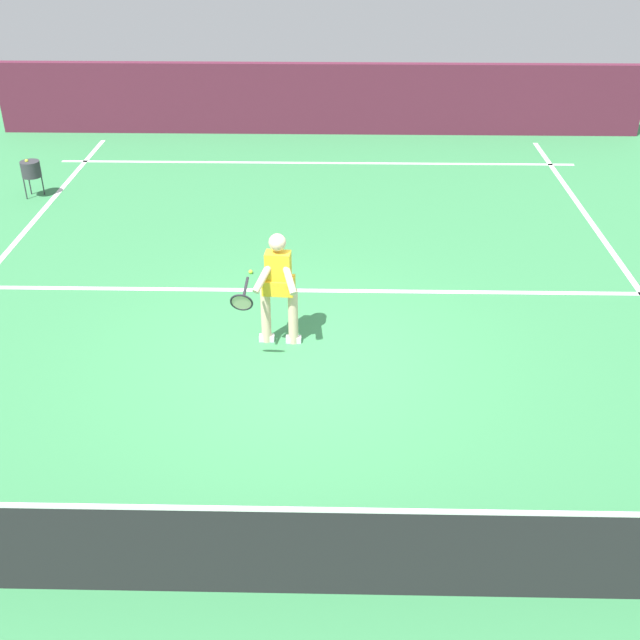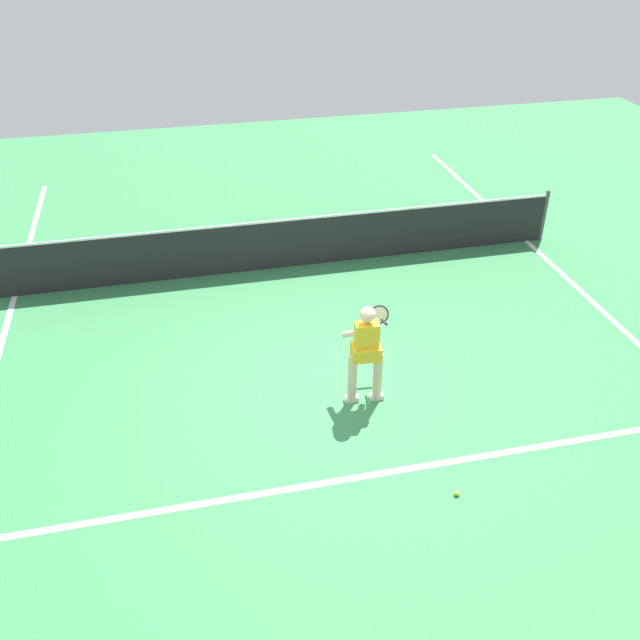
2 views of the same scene
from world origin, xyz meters
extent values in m
plane|color=#38844C|center=(0.00, 0.00, 0.00)|extent=(26.46, 26.46, 0.00)
cube|color=#561E33|center=(0.00, -9.88, 0.81)|extent=(14.94, 0.24, 1.61)
cube|color=white|center=(0.00, -7.68, 0.00)|extent=(10.94, 0.10, 0.01)
cube|color=white|center=(0.00, -1.82, 0.00)|extent=(9.94, 0.10, 0.01)
cube|color=#232326|center=(0.00, 3.83, 0.47)|extent=(10.46, 0.02, 0.95)
cube|color=white|center=(0.00, 3.83, 0.97)|extent=(10.46, 0.02, 0.04)
cylinder|color=beige|center=(0.12, -0.36, 0.39)|extent=(0.13, 0.13, 0.78)
cylinder|color=beige|center=(0.48, -0.38, 0.39)|extent=(0.13, 0.13, 0.78)
cube|color=white|center=(0.12, -0.36, 0.04)|extent=(0.20, 0.10, 0.08)
cube|color=white|center=(0.48, -0.38, 0.04)|extent=(0.20, 0.10, 0.08)
cube|color=gold|center=(0.30, -0.37, 1.04)|extent=(0.33, 0.22, 0.52)
cube|color=gold|center=(0.30, -0.37, 0.84)|extent=(0.42, 0.31, 0.20)
sphere|color=beige|center=(0.30, -0.37, 1.44)|extent=(0.22, 0.22, 0.22)
cylinder|color=beige|center=(0.16, -0.21, 1.06)|extent=(0.25, 0.48, 0.37)
cylinder|color=beige|center=(0.46, -0.23, 1.06)|extent=(0.31, 0.46, 0.37)
cylinder|color=black|center=(0.67, 0.02, 1.02)|extent=(0.06, 0.30, 0.14)
torus|color=black|center=(0.70, 0.32, 0.96)|extent=(0.29, 0.14, 0.28)
cylinder|color=beige|center=(0.70, 0.32, 0.96)|extent=(0.25, 0.11, 0.23)
sphere|color=#D1E533|center=(0.89, -2.37, 0.03)|extent=(0.07, 0.07, 0.07)
cylinder|color=#333338|center=(5.33, -5.58, 0.55)|extent=(0.36, 0.36, 0.30)
cylinder|color=#333338|center=(5.46, -5.46, 0.20)|extent=(0.02, 0.02, 0.40)
cylinder|color=#333338|center=(5.21, -5.71, 0.20)|extent=(0.02, 0.02, 0.40)
cylinder|color=#333338|center=(5.46, -5.71, 0.20)|extent=(0.02, 0.02, 0.40)
sphere|color=#D1E533|center=(5.38, -5.58, 0.71)|extent=(0.07, 0.07, 0.07)
camera|label=1|loc=(-0.42, 8.61, 5.49)|focal=44.38mm
camera|label=2|loc=(-2.05, -7.79, 6.31)|focal=39.03mm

